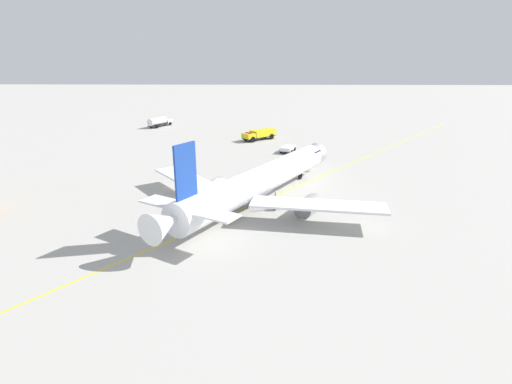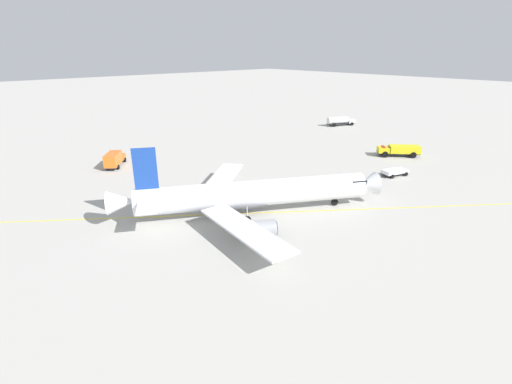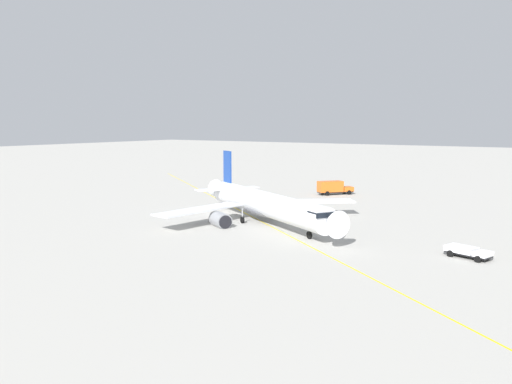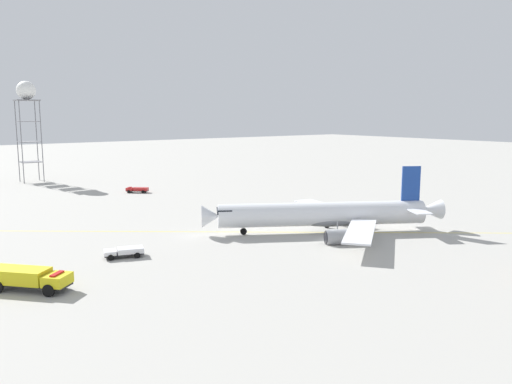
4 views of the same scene
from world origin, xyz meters
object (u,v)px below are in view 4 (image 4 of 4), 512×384
object	(u,v)px
fire_tender_truck	(28,277)
radar_tower	(26,97)
airliner_main	(325,215)
pushback_tug_truck	(125,251)
ops_pickup_truck	(137,189)

from	to	relation	value
fire_tender_truck	radar_tower	world-z (taller)	radar_tower
airliner_main	radar_tower	bearing A→B (deg)	-46.36
pushback_tug_truck	ops_pickup_truck	bearing A→B (deg)	-97.68
pushback_tug_truck	fire_tender_truck	bearing A→B (deg)	41.98
airliner_main	radar_tower	distance (m)	103.04
airliner_main	ops_pickup_truck	world-z (taller)	airliner_main
pushback_tug_truck	radar_tower	xyz separation A→B (m)	(92.10, -9.10, 23.70)
fire_tender_truck	ops_pickup_truck	world-z (taller)	fire_tender_truck
ops_pickup_truck	airliner_main	bearing A→B (deg)	138.85
pushback_tug_truck	radar_tower	world-z (taller)	radar_tower
airliner_main	pushback_tug_truck	xyz separation A→B (m)	(5.83, 32.85, -2.16)
airliner_main	fire_tender_truck	xyz separation A→B (m)	(-0.57, 46.90, -1.44)
fire_tender_truck	ops_pickup_truck	size ratio (longest dim) A/B	1.68
airliner_main	fire_tender_truck	world-z (taller)	airliner_main
ops_pickup_truck	fire_tender_truck	bearing A→B (deg)	98.61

